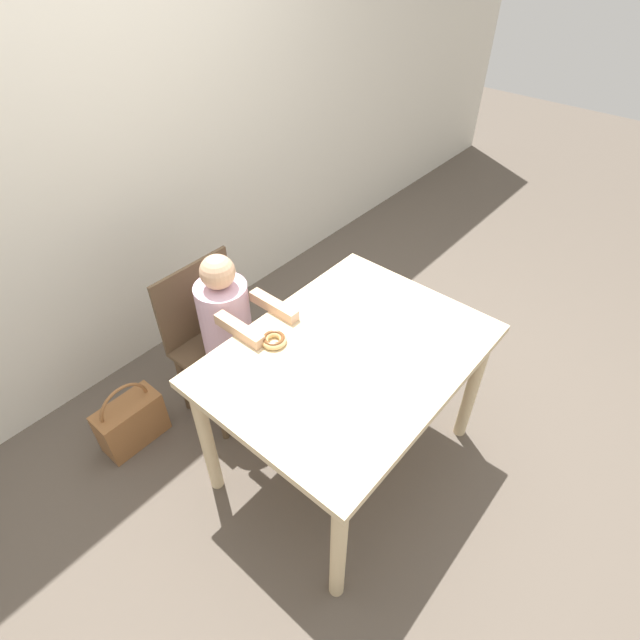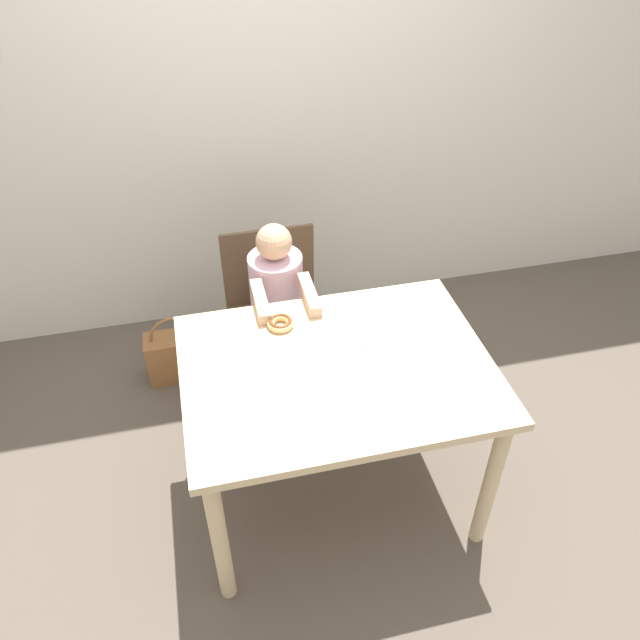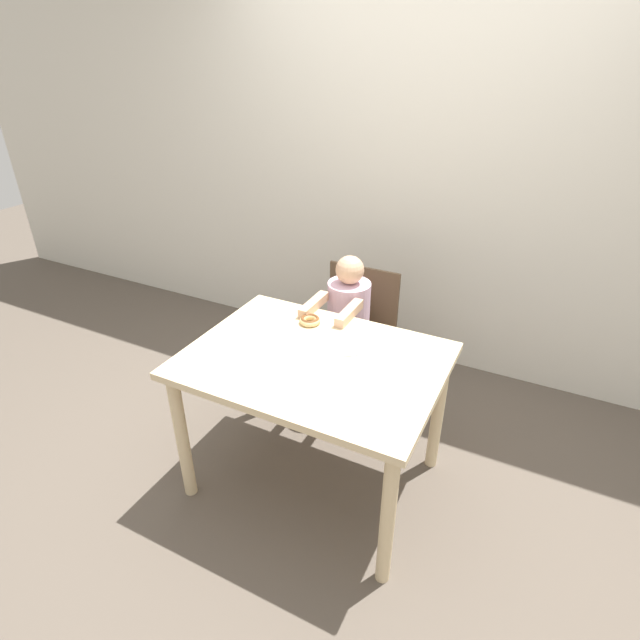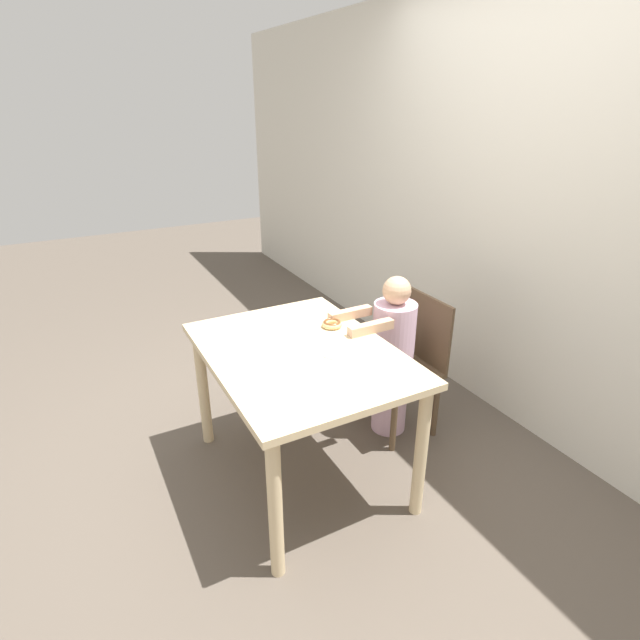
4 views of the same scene
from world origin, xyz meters
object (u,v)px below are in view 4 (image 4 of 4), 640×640
object	(u,v)px
child_figure	(391,357)
handbag	(376,364)
chair	(407,360)
donut	(332,324)

from	to	relation	value
child_figure	handbag	bearing A→B (deg)	153.81
chair	donut	world-z (taller)	chair
child_figure	chair	bearing A→B (deg)	90.00
donut	handbag	size ratio (longest dim) A/B	0.27
chair	handbag	xyz separation A→B (m)	(-0.49, 0.13, -0.30)
handbag	child_figure	bearing A→B (deg)	-26.19
chair	handbag	distance (m)	0.59
handbag	chair	bearing A→B (deg)	-14.81
donut	handbag	world-z (taller)	donut
child_figure	donut	xyz separation A→B (m)	(-0.05, -0.37, 0.27)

